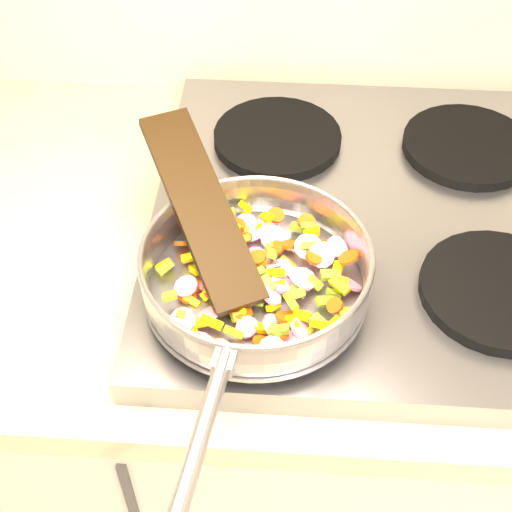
{
  "coord_description": "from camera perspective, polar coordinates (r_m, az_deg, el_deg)",
  "views": [
    {
      "loc": [
        -0.81,
        0.95,
        1.6
      ],
      "look_at": [
        -0.85,
        1.5,
        1.01
      ],
      "focal_mm": 50.0,
      "sensor_mm": 36.0,
      "label": 1
    }
  ],
  "objects": [
    {
      "name": "cooktop",
      "position": [
        0.99,
        9.4,
        2.79
      ],
      "size": [
        0.6,
        0.6,
        0.04
      ],
      "primitive_type": "cube",
      "color": "#939399",
      "rests_on": "counter_top"
    },
    {
      "name": "grate_bl",
      "position": [
        1.07,
        1.72,
        9.44
      ],
      "size": [
        0.19,
        0.19,
        0.02
      ],
      "primitive_type": "cylinder",
      "color": "black",
      "rests_on": "cooktop"
    },
    {
      "name": "wooden_spatula",
      "position": [
        0.85,
        -4.46,
        4.03
      ],
      "size": [
        0.18,
        0.27,
        0.1
      ],
      "primitive_type": "cube",
      "rotation": [
        0.0,
        -0.3,
        2.04
      ],
      "color": "black",
      "rests_on": "saute_pan"
    },
    {
      "name": "grate_br",
      "position": [
        1.1,
        16.58,
        8.44
      ],
      "size": [
        0.19,
        0.19,
        0.02
      ],
      "primitive_type": "cylinder",
      "color": "black",
      "rests_on": "cooktop"
    },
    {
      "name": "vegetable_heap",
      "position": [
        0.83,
        0.59,
        -2.24
      ],
      "size": [
        0.25,
        0.25,
        0.05
      ],
      "color": "#F7E606",
      "rests_on": "saute_pan"
    },
    {
      "name": "grate_fr",
      "position": [
        0.9,
        18.85,
        -2.62
      ],
      "size": [
        0.19,
        0.19,
        0.02
      ],
      "primitive_type": "cylinder",
      "color": "black",
      "rests_on": "cooktop"
    },
    {
      "name": "saute_pan",
      "position": [
        0.82,
        -0.04,
        -1.18
      ],
      "size": [
        0.31,
        0.48,
        0.06
      ],
      "rotation": [
        0.0,
        0.0,
        -0.15
      ],
      "color": "#9E9EA5",
      "rests_on": "grate_fl"
    },
    {
      "name": "grate_fl",
      "position": [
        0.87,
        0.79,
        -1.78
      ],
      "size": [
        0.19,
        0.19,
        0.02
      ],
      "primitive_type": "cylinder",
      "color": "black",
      "rests_on": "cooktop"
    }
  ]
}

